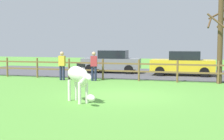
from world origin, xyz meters
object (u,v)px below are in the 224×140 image
zebra (79,77)px  visitor_right_of_tree (62,64)px  visitor_left_of_tree (94,65)px  crow_on_grass (87,99)px  parked_car_grey (112,61)px  parked_car_yellow (183,63)px  bare_tree (220,38)px

zebra → visitor_right_of_tree: 7.15m
visitor_left_of_tree → visitor_right_of_tree: same height
crow_on_grass → zebra: bearing=-179.9°
zebra → parked_car_grey: parked_car_grey is taller
crow_on_grass → parked_car_grey: 11.25m
parked_car_grey → visitor_left_of_tree: 4.61m
parked_car_yellow → zebra: bearing=-105.7°
visitor_left_of_tree → crow_on_grass: bearing=-72.6°
visitor_left_of_tree → bare_tree: bearing=6.3°
parked_car_yellow → visitor_right_of_tree: (-6.50, -4.23, 0.06)m
parked_car_grey → parked_car_yellow: bearing=-6.4°
zebra → bare_tree: bearing=54.8°
parked_car_grey → crow_on_grass: bearing=-78.2°
bare_tree → crow_on_grass: 8.85m
parked_car_yellow → visitor_left_of_tree: visitor_left_of_tree is taller
bare_tree → crow_on_grass: (-4.73, -7.14, -2.24)m
parked_car_grey → visitor_right_of_tree: bearing=-108.2°
crow_on_grass → parked_car_grey: parked_car_grey is taller
zebra → parked_car_yellow: (2.94, 10.44, -0.08)m
parked_car_grey → visitor_right_of_tree: (-1.57, -4.78, 0.06)m
bare_tree → visitor_right_of_tree: bearing=-173.8°
parked_car_yellow → visitor_right_of_tree: size_ratio=2.47×
crow_on_grass → parked_car_yellow: (2.63, 10.44, 0.72)m
zebra → crow_on_grass: zebra is taller
parked_car_yellow → visitor_left_of_tree: 6.15m
parked_car_grey → visitor_left_of_tree: bearing=-86.3°
zebra → parked_car_grey: (-1.98, 10.99, -0.08)m
crow_on_grass → parked_car_grey: (-2.30, 10.99, 0.72)m
zebra → crow_on_grass: (0.31, 0.00, -0.80)m
bare_tree → parked_car_yellow: (-2.11, 3.30, -1.53)m
visitor_right_of_tree → parked_car_grey: bearing=71.8°
bare_tree → parked_car_grey: bare_tree is taller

